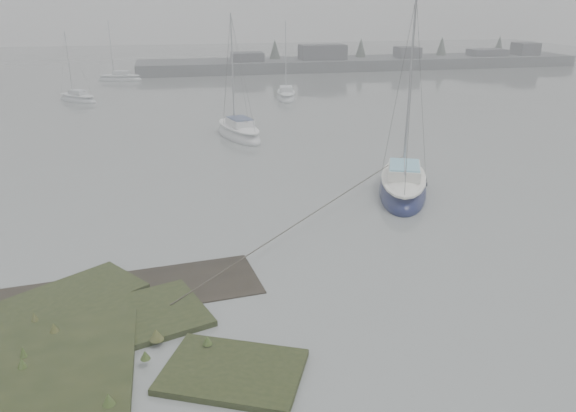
{
  "coord_description": "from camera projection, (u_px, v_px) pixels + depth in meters",
  "views": [
    {
      "loc": [
        -0.67,
        -12.52,
        9.09
      ],
      "look_at": [
        3.5,
        6.6,
        1.8
      ],
      "focal_mm": 35.0,
      "sensor_mm": 36.0,
      "label": 1
    }
  ],
  "objects": [
    {
      "name": "sailboat_white",
      "position": [
        239.0,
        133.0,
        38.94
      ],
      "size": [
        3.51,
        6.53,
        8.78
      ],
      "rotation": [
        0.0,
        0.0,
        0.25
      ],
      "color": "silver",
      "rests_on": "ground"
    },
    {
      "name": "ground",
      "position": [
        177.0,
        126.0,
        42.24
      ],
      "size": [
        160.0,
        160.0,
        0.0
      ],
      "primitive_type": "plane",
      "color": "slate",
      "rests_on": "ground"
    },
    {
      "name": "sailboat_main",
      "position": [
        403.0,
        187.0,
        27.73
      ],
      "size": [
        4.84,
        7.37,
        9.91
      ],
      "rotation": [
        0.0,
        0.0,
        -0.4
      ],
      "color": "#0E143D",
      "rests_on": "ground"
    },
    {
      "name": "sailboat_far_b",
      "position": [
        286.0,
        96.0,
        53.67
      ],
      "size": [
        2.66,
        5.63,
        7.63
      ],
      "rotation": [
        0.0,
        0.0,
        -0.17
      ],
      "color": "#AFB5B9",
      "rests_on": "ground"
    },
    {
      "name": "far_shoreline",
      "position": [
        369.0,
        62.0,
        76.5
      ],
      "size": [
        60.0,
        8.0,
        4.15
      ],
      "color": "#4C4F51",
      "rests_on": "ground"
    },
    {
      "name": "sailboat_far_a",
      "position": [
        78.0,
        99.0,
        52.32
      ],
      "size": [
        4.46,
        4.48,
        6.71
      ],
      "rotation": [
        0.0,
        0.0,
        0.78
      ],
      "color": "silver",
      "rests_on": "ground"
    },
    {
      "name": "sailboat_far_c",
      "position": [
        120.0,
        79.0,
        65.15
      ],
      "size": [
        5.43,
        2.95,
        7.3
      ],
      "rotation": [
        0.0,
        0.0,
        1.32
      ],
      "color": "#AAAEB4",
      "rests_on": "ground"
    }
  ]
}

